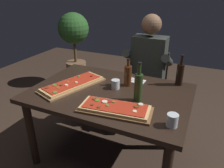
# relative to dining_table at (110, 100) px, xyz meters

# --- Properties ---
(ground_plane) EXTENTS (6.40, 6.40, 0.00)m
(ground_plane) POSITION_rel_dining_table_xyz_m (0.00, 0.00, -0.64)
(ground_plane) COLOR #38281E
(dining_table) EXTENTS (1.40, 0.96, 0.74)m
(dining_table) POSITION_rel_dining_table_xyz_m (0.00, 0.00, 0.00)
(dining_table) COLOR black
(dining_table) RESTS_ON ground_plane
(pizza_rectangular_front) EXTENTS (0.58, 0.30, 0.05)m
(pizza_rectangular_front) POSITION_rel_dining_table_xyz_m (0.18, -0.28, 0.12)
(pizza_rectangular_front) COLOR brown
(pizza_rectangular_front) RESTS_ON dining_table
(pizza_rectangular_left) EXTENTS (0.44, 0.67, 0.05)m
(pizza_rectangular_left) POSITION_rel_dining_table_xyz_m (-0.36, -0.05, 0.12)
(pizza_rectangular_left) COLOR olive
(pizza_rectangular_left) RESTS_ON dining_table
(wine_bottle_dark) EXTENTS (0.07, 0.07, 0.33)m
(wine_bottle_dark) POSITION_rel_dining_table_xyz_m (0.28, -0.06, 0.22)
(wine_bottle_dark) COLOR #233819
(wine_bottle_dark) RESTS_ON dining_table
(oil_bottle_amber) EXTENTS (0.07, 0.07, 0.29)m
(oil_bottle_amber) POSITION_rel_dining_table_xyz_m (0.54, 0.40, 0.21)
(oil_bottle_amber) COLOR black
(oil_bottle_amber) RESTS_ON dining_table
(vinegar_bottle_green) EXTENTS (0.07, 0.07, 0.26)m
(vinegar_bottle_green) POSITION_rel_dining_table_xyz_m (0.10, 0.18, 0.20)
(vinegar_bottle_green) COLOR #47230F
(vinegar_bottle_green) RESTS_ON dining_table
(tumbler_near_camera) EXTENTS (0.08, 0.08, 0.09)m
(tumbler_near_camera) POSITION_rel_dining_table_xyz_m (0.60, -0.30, 0.14)
(tumbler_near_camera) COLOR silver
(tumbler_near_camera) RESTS_ON dining_table
(tumbler_far_side) EXTENTS (0.08, 0.08, 0.09)m
(tumbler_far_side) POSITION_rel_dining_table_xyz_m (0.02, 0.07, 0.14)
(tumbler_far_side) COLOR silver
(tumbler_far_side) RESTS_ON dining_table
(napkin_cutlery_set) EXTENTS (0.19, 0.12, 0.01)m
(napkin_cutlery_set) POSITION_rel_dining_table_xyz_m (0.14, 0.30, 0.10)
(napkin_cutlery_set) COLOR white
(napkin_cutlery_set) RESTS_ON dining_table
(diner_chair) EXTENTS (0.44, 0.44, 0.87)m
(diner_chair) POSITION_rel_dining_table_xyz_m (0.13, 0.86, -0.16)
(diner_chair) COLOR #3D2B1E
(diner_chair) RESTS_ON ground_plane
(seated_diner) EXTENTS (0.53, 0.41, 1.33)m
(seated_diner) POSITION_rel_dining_table_xyz_m (0.13, 0.74, 0.10)
(seated_diner) COLOR #23232D
(seated_diner) RESTS_ON ground_plane
(potted_plant_corner) EXTENTS (0.51, 0.51, 1.22)m
(potted_plant_corner) POSITION_rel_dining_table_xyz_m (-1.33, 1.41, 0.12)
(potted_plant_corner) COLOR #846042
(potted_plant_corner) RESTS_ON ground_plane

